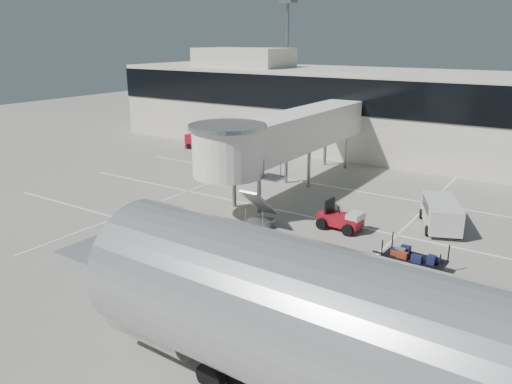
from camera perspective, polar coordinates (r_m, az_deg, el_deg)
ground at (r=25.43m, az=-3.83°, el=-8.56°), size 140.00×140.00×0.00m
lane_markings at (r=33.04m, az=5.01°, el=-2.35°), size 40.00×30.00×0.02m
terminal at (r=50.67m, az=16.78°, el=8.63°), size 64.00×12.11×15.20m
jet_bridge at (r=35.96m, az=2.78°, el=6.36°), size 5.70×20.40×6.03m
baggage_tug at (r=30.36m, az=9.73°, el=-3.10°), size 2.72×1.82×1.73m
suitcase_cart at (r=26.11m, az=17.56°, el=-7.44°), size 3.71×1.67×1.44m
box_cart_near at (r=23.81m, az=0.46°, el=-8.61°), size 4.23×2.45×1.62m
box_cart_far at (r=30.06m, az=-10.45°, el=-3.58°), size 3.69×1.63×1.43m
ground_worker at (r=23.58m, az=-15.50°, el=-8.97°), size 0.68×0.48×1.77m
minivan at (r=32.12m, az=20.36°, el=-2.08°), size 3.36×4.84×1.70m
belt_loader at (r=51.97m, az=-5.89°, el=5.70°), size 4.23×2.03×1.97m
aircraft at (r=13.76m, az=18.35°, el=-18.02°), size 23.16×4.99×5.81m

